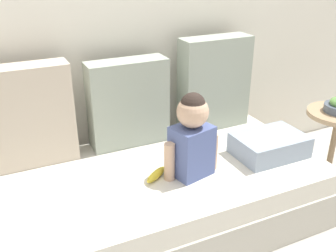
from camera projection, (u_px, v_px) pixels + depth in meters
ground_plane at (155, 223)px, 2.23m from camera, size 12.00×12.00×0.00m
couch at (154, 198)px, 2.16m from camera, size 1.91×0.95×0.35m
throw_pillow_left at (23, 117)px, 2.05m from camera, size 0.53×0.16×0.56m
throw_pillow_center at (128, 103)px, 2.29m from camera, size 0.47×0.16×0.52m
throw_pillow_right at (214, 83)px, 2.50m from camera, size 0.46×0.16×0.60m
toddler at (192, 136)px, 1.97m from camera, size 0.31×0.20×0.46m
banana at (156, 174)px, 2.01m from camera, size 0.16×0.13×0.04m
folded_blanket at (269, 145)px, 2.23m from camera, size 0.40×0.28×0.12m
side_table at (336, 127)px, 2.57m from camera, size 0.41×0.41×0.47m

